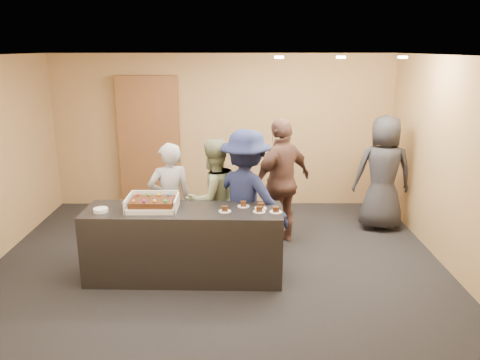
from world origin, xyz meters
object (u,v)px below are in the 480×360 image
at_px(serving_counter, 184,244).
at_px(cake_box, 153,205).
at_px(person_server_grey, 170,201).
at_px(person_dark_suit, 383,173).
at_px(person_sage_man, 213,199).
at_px(person_navy_man, 246,198).
at_px(sheet_cake, 152,202).
at_px(storage_cabinet, 149,143).
at_px(person_brown_extra, 282,182).
at_px(plate_stack, 101,210).

relative_size(serving_counter, cake_box, 3.94).
distance_m(person_server_grey, person_dark_suit, 3.34).
height_order(serving_counter, person_sage_man, person_sage_man).
xyz_separation_m(cake_box, person_dark_suit, (3.29, 1.65, -0.04)).
bearing_deg(person_navy_man, sheet_cake, 49.62).
bearing_deg(storage_cabinet, person_dark_suit, -16.27).
bearing_deg(person_dark_suit, person_navy_man, 32.83).
bearing_deg(sheet_cake, person_brown_extra, 33.91).
bearing_deg(serving_counter, person_brown_extra, 42.24).
bearing_deg(person_server_grey, sheet_cake, 58.98).
relative_size(sheet_cake, person_brown_extra, 0.28).
bearing_deg(person_server_grey, person_brown_extra, 177.54).
height_order(sheet_cake, person_server_grey, person_server_grey).
distance_m(person_navy_man, person_brown_extra, 0.85).
distance_m(person_sage_man, person_dark_suit, 2.79).
distance_m(cake_box, person_server_grey, 0.64).
xyz_separation_m(person_navy_man, person_dark_suit, (2.15, 1.22, 0.01)).
distance_m(cake_box, person_dark_suit, 3.68).
relative_size(sheet_cake, person_sage_man, 0.32).
xyz_separation_m(sheet_cake, person_sage_man, (0.70, 0.64, -0.18)).
bearing_deg(serving_counter, person_dark_suit, 31.18).
bearing_deg(person_navy_man, person_server_grey, 18.06).
distance_m(plate_stack, person_dark_suit, 4.28).
bearing_deg(storage_cabinet, person_sage_man, -60.02).
bearing_deg(person_dark_suit, serving_counter, 33.01).
bearing_deg(sheet_cake, person_navy_man, 21.53).
relative_size(serving_counter, sheet_cake, 4.63).
distance_m(sheet_cake, plate_stack, 0.62).
bearing_deg(person_dark_suit, plate_stack, 27.48).
xyz_separation_m(cake_box, plate_stack, (-0.61, -0.10, -0.02)).
bearing_deg(person_brown_extra, person_server_grey, -22.45).
height_order(storage_cabinet, person_server_grey, storage_cabinet).
bearing_deg(cake_box, plate_stack, -170.29).
bearing_deg(sheet_cake, storage_cabinet, 100.92).
xyz_separation_m(cake_box, person_server_grey, (0.12, 0.61, -0.14)).
bearing_deg(person_dark_suit, person_sage_man, 24.93).
distance_m(sheet_cake, person_brown_extra, 2.01).
xyz_separation_m(sheet_cake, person_navy_man, (1.14, 0.45, -0.10)).
height_order(serving_counter, person_server_grey, person_server_grey).
height_order(cake_box, plate_stack, cake_box).
bearing_deg(plate_stack, storage_cabinet, 88.66).
xyz_separation_m(serving_counter, person_navy_man, (0.77, 0.45, 0.45)).
bearing_deg(person_brown_extra, cake_box, -6.69).
distance_m(storage_cabinet, person_navy_man, 2.89).
bearing_deg(person_sage_man, person_dark_suit, 168.37).
xyz_separation_m(serving_counter, person_dark_suit, (2.93, 1.67, 0.46)).
bearing_deg(cake_box, person_navy_man, 20.56).
bearing_deg(sheet_cake, person_sage_man, 42.48).
distance_m(storage_cabinet, plate_stack, 2.88).
relative_size(plate_stack, person_navy_man, 0.10).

